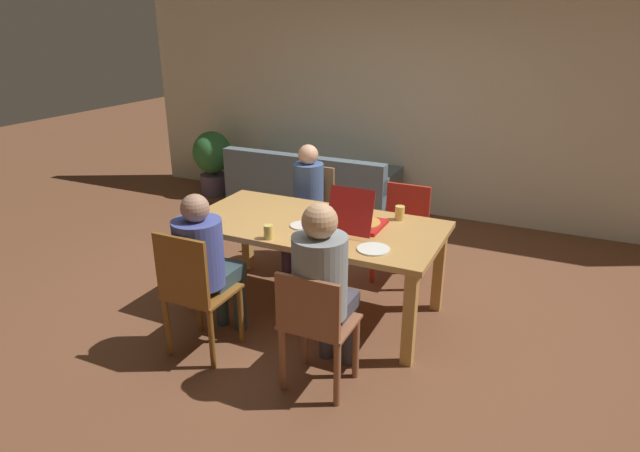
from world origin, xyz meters
TOP-DOWN VIEW (x-y plane):
  - ground_plane at (0.00, 0.00)m, footprint 20.00×20.00m
  - back_wall at (0.00, 2.80)m, footprint 7.56×0.12m
  - dining_table at (0.00, 0.00)m, footprint 2.03×1.03m
  - chair_0 at (0.46, -0.96)m, footprint 0.45×0.38m
  - person_0 at (0.46, -0.84)m, footprint 0.35×0.52m
  - chair_1 at (-0.48, 0.94)m, footprint 0.41×0.38m
  - person_1 at (-0.48, 0.78)m, footprint 0.29×0.54m
  - chair_2 at (-0.48, -0.97)m, footprint 0.44×0.43m
  - person_2 at (-0.48, -0.81)m, footprint 0.35×0.56m
  - chair_3 at (0.46, 0.94)m, footprint 0.44×0.45m
  - pizza_box_0 at (0.36, 0.05)m, footprint 0.35×0.46m
  - plate_0 at (0.61, -0.31)m, footprint 0.23×0.23m
  - plate_1 at (-0.05, -0.10)m, footprint 0.20×0.20m
  - drinking_glass_0 at (-0.17, -0.44)m, footprint 0.07×0.07m
  - drinking_glass_1 at (0.59, 0.37)m, footprint 0.08×0.08m
  - couch at (-1.10, 2.20)m, footprint 2.11×0.81m
  - potted_plant at (-2.66, 2.30)m, footprint 0.52×0.52m

SIDE VIEW (x-z plane):
  - ground_plane at x=0.00m, z-range 0.00..0.00m
  - couch at x=-1.10m, z-range -0.11..0.68m
  - chair_3 at x=0.46m, z-range 0.04..0.90m
  - chair_0 at x=0.46m, z-range 0.04..0.91m
  - potted_plant at x=-2.66m, z-range 0.06..0.94m
  - chair_1 at x=-0.48m, z-range 0.05..0.99m
  - chair_2 at x=-0.48m, z-range 0.05..1.02m
  - dining_table at x=0.00m, z-range 0.30..1.07m
  - person_1 at x=-0.48m, z-range 0.10..1.29m
  - person_2 at x=-0.48m, z-range 0.11..1.31m
  - person_0 at x=0.46m, z-range 0.12..1.40m
  - plate_0 at x=0.61m, z-range 0.78..0.79m
  - plate_1 at x=-0.05m, z-range 0.78..0.79m
  - pizza_box_0 at x=0.36m, z-range 0.64..1.01m
  - drinking_glass_0 at x=-0.17m, z-range 0.78..0.88m
  - drinking_glass_1 at x=0.59m, z-range 0.78..0.89m
  - back_wall at x=0.00m, z-range 0.00..2.75m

